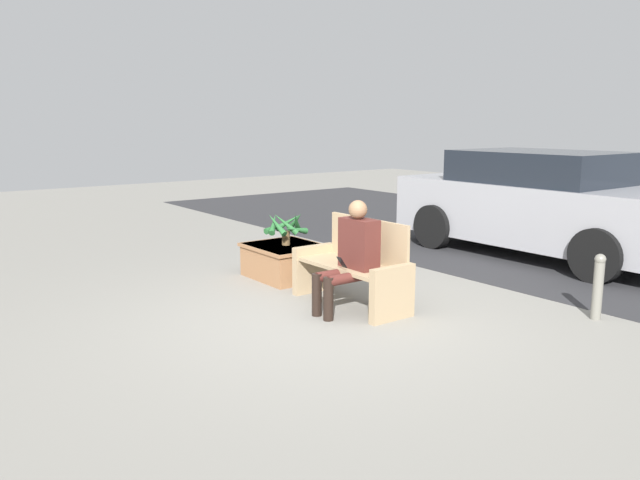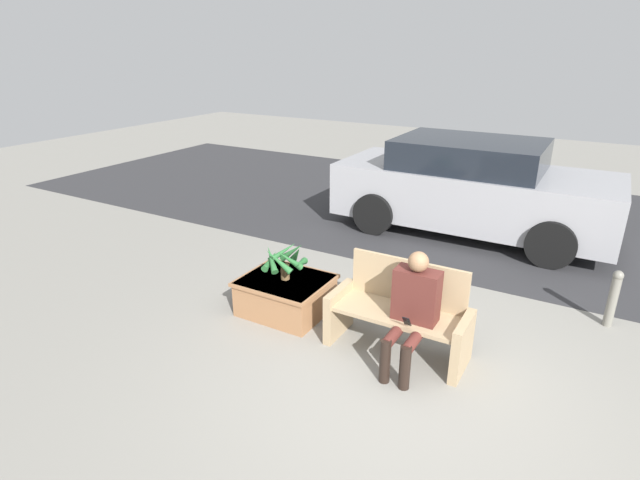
{
  "view_description": "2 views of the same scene",
  "coord_description": "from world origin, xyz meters",
  "px_view_note": "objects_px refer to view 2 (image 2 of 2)",
  "views": [
    {
      "loc": [
        4.78,
        -3.66,
        1.97
      ],
      "look_at": [
        -0.9,
        0.58,
        0.63
      ],
      "focal_mm": 35.0,
      "sensor_mm": 36.0,
      "label": 1
    },
    {
      "loc": [
        1.23,
        -3.67,
        2.97
      ],
      "look_at": [
        -1.42,
        0.91,
        0.89
      ],
      "focal_mm": 28.0,
      "sensor_mm": 36.0,
      "label": 2
    }
  ],
  "objects_px": {
    "planter_box": "(286,294)",
    "bollard_post": "(613,297)",
    "person_seated": "(412,306)",
    "potted_plant": "(285,259)",
    "parked_car": "(471,187)",
    "bench": "(400,314)"
  },
  "relations": [
    {
      "from": "bench",
      "to": "planter_box",
      "type": "height_order",
      "value": "bench"
    },
    {
      "from": "parked_car",
      "to": "person_seated",
      "type": "bearing_deg",
      "value": -83.14
    },
    {
      "from": "parked_car",
      "to": "bollard_post",
      "type": "distance_m",
      "value": 3.18
    },
    {
      "from": "person_seated",
      "to": "bollard_post",
      "type": "bearing_deg",
      "value": 47.06
    },
    {
      "from": "bench",
      "to": "person_seated",
      "type": "height_order",
      "value": "person_seated"
    },
    {
      "from": "planter_box",
      "to": "potted_plant",
      "type": "xyz_separation_m",
      "value": [
        0.0,
        0.0,
        0.45
      ]
    },
    {
      "from": "person_seated",
      "to": "bollard_post",
      "type": "distance_m",
      "value": 2.5
    },
    {
      "from": "potted_plant",
      "to": "bollard_post",
      "type": "relative_size",
      "value": 0.78
    },
    {
      "from": "planter_box",
      "to": "bollard_post",
      "type": "xyz_separation_m",
      "value": [
        3.33,
        1.55,
        0.13
      ]
    },
    {
      "from": "planter_box",
      "to": "potted_plant",
      "type": "height_order",
      "value": "potted_plant"
    },
    {
      "from": "bench",
      "to": "potted_plant",
      "type": "height_order",
      "value": "bench"
    },
    {
      "from": "planter_box",
      "to": "parked_car",
      "type": "xyz_separation_m",
      "value": [
        1.15,
        3.82,
        0.54
      ]
    },
    {
      "from": "planter_box",
      "to": "potted_plant",
      "type": "bearing_deg",
      "value": 32.29
    },
    {
      "from": "person_seated",
      "to": "planter_box",
      "type": "relative_size",
      "value": 1.18
    },
    {
      "from": "potted_plant",
      "to": "bench",
      "type": "bearing_deg",
      "value": -2.84
    },
    {
      "from": "bench",
      "to": "person_seated",
      "type": "relative_size",
      "value": 1.21
    },
    {
      "from": "person_seated",
      "to": "bollard_post",
      "type": "relative_size",
      "value": 1.74
    },
    {
      "from": "planter_box",
      "to": "parked_car",
      "type": "height_order",
      "value": "parked_car"
    },
    {
      "from": "potted_plant",
      "to": "parked_car",
      "type": "xyz_separation_m",
      "value": [
        1.14,
        3.82,
        0.1
      ]
    },
    {
      "from": "bollard_post",
      "to": "person_seated",
      "type": "bearing_deg",
      "value": -132.94
    },
    {
      "from": "person_seated",
      "to": "bench",
      "type": "bearing_deg",
      "value": 134.52
    },
    {
      "from": "person_seated",
      "to": "planter_box",
      "type": "distance_m",
      "value": 1.71
    }
  ]
}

